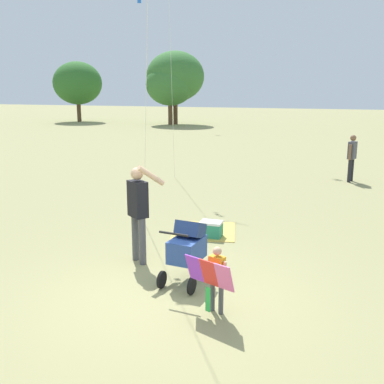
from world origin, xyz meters
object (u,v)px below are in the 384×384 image
(person_adult_flyer, at_px, (138,206))
(person_sitting_far, at_px, (352,154))
(cooler_box, at_px, (211,229))
(child_with_butterfly_kite, at_px, (215,274))
(stroller, at_px, (187,246))
(picnic_blanket, at_px, (204,231))

(person_adult_flyer, xyz_separation_m, person_sitting_far, (3.77, 8.64, -0.13))
(person_sitting_far, height_order, cooler_box, person_sitting_far)
(child_with_butterfly_kite, xyz_separation_m, person_sitting_far, (1.97, 10.08, 0.33))
(person_adult_flyer, height_order, person_sitting_far, person_adult_flyer)
(child_with_butterfly_kite, height_order, person_sitting_far, person_sitting_far)
(cooler_box, bearing_deg, person_adult_flyer, -117.00)
(stroller, bearing_deg, child_with_butterfly_kite, -52.07)
(person_sitting_far, height_order, picnic_blanket, person_sitting_far)
(person_sitting_far, distance_m, cooler_box, 7.55)
(picnic_blanket, height_order, cooler_box, cooler_box)
(child_with_butterfly_kite, bearing_deg, person_adult_flyer, 141.27)
(child_with_butterfly_kite, bearing_deg, person_sitting_far, 78.92)
(person_adult_flyer, relative_size, person_sitting_far, 1.17)
(child_with_butterfly_kite, xyz_separation_m, cooler_box, (-0.92, 3.15, -0.41))
(child_with_butterfly_kite, distance_m, stroller, 1.14)
(child_with_butterfly_kite, bearing_deg, stroller, 127.93)
(person_sitting_far, bearing_deg, picnic_blanket, -115.56)
(person_adult_flyer, xyz_separation_m, picnic_blanket, (0.62, 2.06, -1.04))
(person_sitting_far, relative_size, cooler_box, 3.46)
(child_with_butterfly_kite, relative_size, cooler_box, 2.17)
(child_with_butterfly_kite, relative_size, stroller, 0.88)
(child_with_butterfly_kite, xyz_separation_m, person_adult_flyer, (-1.79, 1.44, 0.46))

